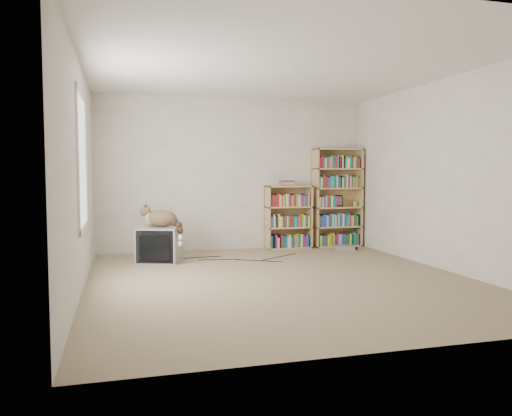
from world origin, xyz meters
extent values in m
cube|color=gray|center=(0.00, 0.00, 0.00)|extent=(4.50, 5.00, 0.01)
cube|color=white|center=(0.00, 2.50, 1.25)|extent=(4.50, 0.02, 2.50)
cube|color=white|center=(0.00, -2.50, 1.25)|extent=(4.50, 0.02, 2.50)
cube|color=white|center=(-2.25, 0.00, 1.25)|extent=(0.02, 5.00, 2.50)
cube|color=white|center=(2.25, 0.00, 1.25)|extent=(0.02, 5.00, 2.50)
cube|color=white|center=(0.00, 0.00, 2.50)|extent=(4.50, 5.00, 0.02)
cube|color=white|center=(-2.24, 0.20, 1.40)|extent=(0.02, 1.22, 1.52)
cube|color=#9C9C9F|center=(-1.31, 1.60, 0.25)|extent=(0.71, 0.67, 0.50)
cube|color=black|center=(-1.39, 1.37, 0.25)|extent=(0.51, 0.20, 0.46)
cube|color=black|center=(-1.40, 1.35, 0.24)|extent=(0.40, 0.15, 0.35)
cube|color=black|center=(-1.28, 1.71, 0.24)|extent=(0.42, 0.38, 0.30)
ellipsoid|color=#3D2A19|center=(-1.28, 1.66, 0.62)|extent=(0.51, 0.39, 0.25)
ellipsoid|color=#3D2A19|center=(-1.17, 1.63, 0.61)|extent=(0.25, 0.26, 0.18)
ellipsoid|color=tan|center=(-1.44, 1.67, 0.61)|extent=(0.21, 0.21, 0.20)
ellipsoid|color=#3D2A19|center=(-1.50, 1.70, 0.73)|extent=(0.19, 0.18, 0.15)
sphere|color=beige|center=(-1.56, 1.71, 0.70)|extent=(0.07, 0.07, 0.06)
cone|color=black|center=(-1.50, 1.66, 0.80)|extent=(0.07, 0.08, 0.08)
cone|color=black|center=(-1.48, 1.75, 0.80)|extent=(0.07, 0.08, 0.08)
cube|color=tan|center=(1.37, 2.34, 0.84)|extent=(0.02, 0.30, 1.69)
cube|color=tan|center=(2.19, 2.34, 0.84)|extent=(0.03, 0.30, 1.69)
cube|color=tan|center=(1.78, 2.48, 0.84)|extent=(0.84, 0.03, 1.69)
cube|color=tan|center=(1.78, 2.34, 1.67)|extent=(0.84, 0.30, 0.02)
cube|color=tan|center=(1.78, 2.34, 0.01)|extent=(0.84, 0.30, 0.03)
cube|color=tan|center=(1.78, 2.34, 0.34)|extent=(0.84, 0.30, 0.03)
cube|color=tan|center=(1.78, 2.34, 0.68)|extent=(0.84, 0.30, 0.02)
cube|color=tan|center=(1.78, 2.34, 1.01)|extent=(0.84, 0.30, 0.02)
cube|color=tan|center=(1.78, 2.34, 1.34)|extent=(0.84, 0.30, 0.02)
cube|color=#AA1634|center=(1.78, 2.34, 0.12)|extent=(0.76, 0.24, 0.19)
cube|color=blue|center=(1.78, 2.34, 0.45)|extent=(0.76, 0.24, 0.19)
cube|color=#136E29|center=(1.78, 2.34, 0.78)|extent=(0.76, 0.24, 0.19)
cube|color=beige|center=(1.78, 2.34, 1.12)|extent=(0.76, 0.24, 0.19)
cube|color=black|center=(1.78, 2.34, 1.45)|extent=(0.76, 0.24, 0.19)
cube|color=tan|center=(0.52, 2.34, 0.53)|extent=(0.02, 0.30, 1.06)
cube|color=tan|center=(1.26, 2.34, 0.53)|extent=(0.02, 0.30, 1.06)
cube|color=tan|center=(0.89, 2.48, 0.53)|extent=(0.77, 0.03, 1.06)
cube|color=tan|center=(0.89, 2.34, 1.05)|extent=(0.77, 0.30, 0.02)
cube|color=tan|center=(0.89, 2.34, 0.01)|extent=(0.77, 0.30, 0.03)
cube|color=tan|center=(0.89, 2.34, 0.36)|extent=(0.77, 0.30, 0.03)
cube|color=tan|center=(0.89, 2.34, 0.70)|extent=(0.77, 0.30, 0.02)
cube|color=#AA1634|center=(0.89, 2.34, 0.12)|extent=(0.69, 0.24, 0.19)
cube|color=blue|center=(0.89, 2.34, 0.46)|extent=(0.69, 0.24, 0.19)
cube|color=#136E29|center=(0.89, 2.34, 0.81)|extent=(0.69, 0.24, 0.19)
cube|color=#AA1634|center=(0.89, 2.38, 1.10)|extent=(0.21, 0.27, 0.09)
cylinder|color=#89C438|center=(2.12, 2.34, 0.73)|extent=(0.08, 0.08, 0.09)
cube|color=black|center=(1.85, 2.44, 0.79)|extent=(0.15, 0.05, 0.19)
cube|color=#ADADB2|center=(1.73, 1.94, 0.04)|extent=(0.38, 0.32, 0.08)
cube|color=silver|center=(-2.24, 1.95, 0.32)|extent=(0.01, 0.08, 0.13)
camera|label=1|loc=(-1.83, -5.60, 1.27)|focal=35.00mm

